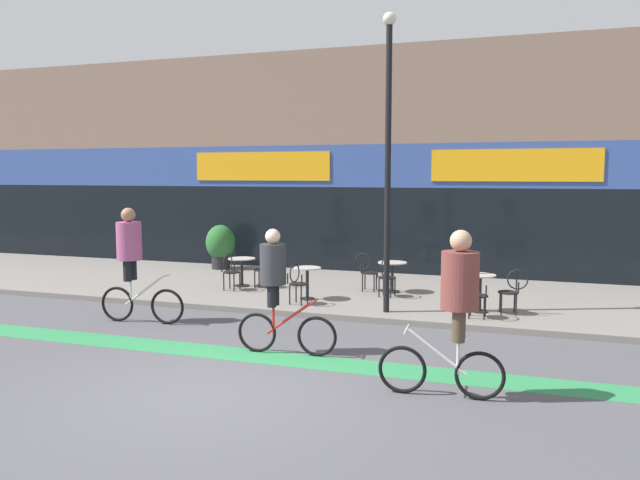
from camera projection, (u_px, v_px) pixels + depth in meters
name	position (u px, v px, depth m)	size (l,w,h in m)	color
ground_plane	(203.00, 394.00, 8.25)	(120.00, 120.00, 0.00)	#4C4C51
sidewalk_slab	(352.00, 292.00, 15.07)	(40.00, 5.50, 0.12)	slate
storefront_facade	(394.00, 164.00, 19.18)	(40.00, 4.06, 6.42)	#7F6656
bike_lane_stripe	(258.00, 356.00, 9.92)	(36.00, 0.70, 0.01)	#2D844C
bistro_table_0	(242.00, 266.00, 15.43)	(0.67, 0.67, 0.70)	black
bistro_table_1	(307.00, 277.00, 13.81)	(0.61, 0.61, 0.72)	black
bistro_table_2	(392.00, 271.00, 14.64)	(0.68, 0.68, 0.72)	black
bistro_table_3	(480.00, 286.00, 12.53)	(0.62, 0.62, 0.77)	black
cafe_chair_0_near	(230.00, 269.00, 14.84)	(0.42, 0.59, 0.90)	black
cafe_chair_0_side	(265.00, 267.00, 15.23)	(0.58, 0.42, 0.90)	black
cafe_chair_1_near	(297.00, 281.00, 13.23)	(0.45, 0.60, 0.90)	black
cafe_chair_2_near	(386.00, 274.00, 14.05)	(0.45, 0.60, 0.90)	black
cafe_chair_2_side	(366.00, 269.00, 14.83)	(0.58, 0.42, 0.90)	black
cafe_chair_3_near	(477.00, 292.00, 11.94)	(0.40, 0.58, 0.90)	black
cafe_chair_3_side	(512.00, 288.00, 12.34)	(0.60, 0.45, 0.90)	black
planter_pot	(221.00, 245.00, 18.28)	(0.86, 0.86, 1.29)	#232326
lamp_post	(388.00, 145.00, 12.24)	(0.26, 0.26, 5.88)	black
cyclist_0	(276.00, 282.00, 9.97)	(1.66, 0.52, 2.03)	black
cyclist_1	(132.00, 255.00, 12.08)	(1.76, 0.57, 2.25)	black
cyclist_2	(456.00, 297.00, 7.95)	(1.64, 0.54, 2.19)	black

